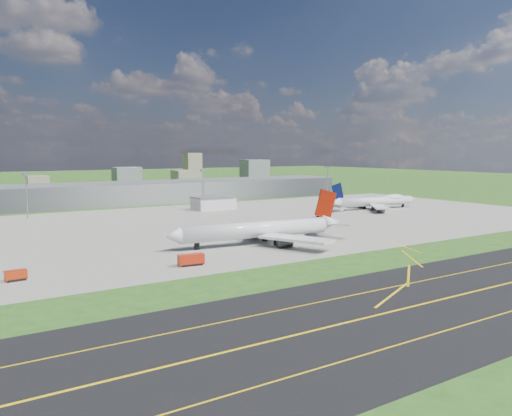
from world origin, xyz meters
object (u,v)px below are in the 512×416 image
airliner_blue_quad (376,201)px  van_white_far (342,209)px  van_white_near (320,215)px  airliner_red_twin (263,230)px  crash_tender (16,276)px  tug_yellow (260,230)px  fire_truck (191,260)px

airliner_blue_quad → van_white_far: airliner_blue_quad is taller
van_white_near → airliner_red_twin: bearing=117.3°
airliner_red_twin → crash_tender: airliner_red_twin is taller
airliner_blue_quad → van_white_near: 58.76m
airliner_red_twin → airliner_blue_quad: 145.88m
tug_yellow → airliner_blue_quad: bearing=-33.1°
airliner_blue_quad → tug_yellow: 121.07m
fire_truck → tug_yellow: fire_truck is taller
fire_truck → van_white_far: fire_truck is taller
fire_truck → tug_yellow: 74.28m
airliner_blue_quad → van_white_far: size_ratio=14.27×
airliner_red_twin → tug_yellow: airliner_red_twin is taller
fire_truck → van_white_far: 169.68m
airliner_red_twin → van_white_near: 90.17m
van_white_far → tug_yellow: bearing=165.7°
airliner_blue_quad → van_white_far: (-26.93, 2.25, -3.86)m
tug_yellow → crash_tender: bearing=147.5°
fire_truck → tug_yellow: (57.65, 46.84, -0.98)m
tug_yellow → van_white_far: size_ratio=0.80×
airliner_blue_quad → crash_tender: (-224.41, -75.65, -3.49)m
airliner_blue_quad → tug_yellow: size_ratio=17.75×
fire_truck → van_white_near: bearing=38.5°
airliner_blue_quad → fire_truck: airliner_blue_quad is taller
crash_tender → van_white_far: 212.29m
airliner_blue_quad → van_white_near: (-57.27, -12.60, -3.77)m
crash_tender → airliner_red_twin: bearing=2.0°
van_white_near → airliner_blue_quad: bearing=-85.5°
crash_tender → van_white_far: crash_tender is taller
airliner_red_twin → van_white_far: (103.88, 66.83, -4.58)m
fire_truck → van_white_far: (145.57, 87.18, -0.68)m
fire_truck → van_white_far: bearing=37.3°
airliner_red_twin → tug_yellow: (15.96, 26.49, -4.88)m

